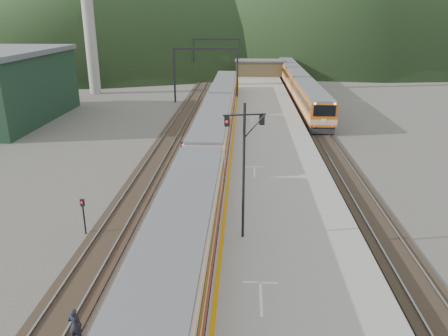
# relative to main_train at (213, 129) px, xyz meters

# --- Properties ---
(track_main) EXTENTS (2.60, 200.00, 0.23)m
(track_main) POSITION_rel_main_train_xyz_m (0.00, 9.23, -2.07)
(track_main) COLOR black
(track_main) RESTS_ON ground
(track_far) EXTENTS (2.60, 200.00, 0.23)m
(track_far) POSITION_rel_main_train_xyz_m (-5.00, 9.23, -2.07)
(track_far) COLOR black
(track_far) RESTS_ON ground
(track_second) EXTENTS (2.60, 200.00, 0.23)m
(track_second) POSITION_rel_main_train_xyz_m (11.50, 9.23, -2.07)
(track_second) COLOR black
(track_second) RESTS_ON ground
(platform) EXTENTS (8.00, 100.00, 1.00)m
(platform) POSITION_rel_main_train_xyz_m (5.60, 7.23, -1.64)
(platform) COLOR gray
(platform) RESTS_ON ground
(gantry_near) EXTENTS (9.55, 0.25, 8.00)m
(gantry_near) POSITION_rel_main_train_xyz_m (-2.85, 24.23, 3.45)
(gantry_near) COLOR black
(gantry_near) RESTS_ON ground
(gantry_far) EXTENTS (9.55, 0.25, 8.00)m
(gantry_far) POSITION_rel_main_train_xyz_m (-2.85, 49.23, 3.45)
(gantry_far) COLOR black
(gantry_far) RESTS_ON ground
(station_shed) EXTENTS (9.40, 4.40, 3.10)m
(station_shed) POSITION_rel_main_train_xyz_m (5.60, 47.23, 0.43)
(station_shed) COLOR #4E422A
(station_shed) RESTS_ON platform
(main_train) EXTENTS (3.12, 64.03, 3.81)m
(main_train) POSITION_rel_main_train_xyz_m (0.00, 0.00, 0.00)
(main_train) COLOR #DFB18A
(main_train) RESTS_ON track_main
(second_train) EXTENTS (2.88, 59.01, 3.51)m
(second_train) POSITION_rel_main_train_xyz_m (11.50, 35.24, -0.15)
(second_train) COLOR #CB6014
(second_train) RESTS_ON track_second
(signal_mast) EXTENTS (2.17, 0.61, 7.43)m
(signal_mast) POSITION_rel_main_train_xyz_m (2.97, -19.22, 3.38)
(signal_mast) COLOR black
(signal_mast) RESTS_ON platform
(short_signal_b) EXTENTS (0.26, 0.22, 2.27)m
(short_signal_b) POSITION_rel_main_train_xyz_m (-2.33, -5.13, -0.67)
(short_signal_b) COLOR black
(short_signal_b) RESTS_ON ground
(short_signal_c) EXTENTS (0.24, 0.20, 2.27)m
(short_signal_c) POSITION_rel_main_train_xyz_m (-6.54, -17.47, -0.67)
(short_signal_c) COLOR black
(short_signal_c) RESTS_ON ground
(worker) EXTENTS (0.58, 0.40, 1.55)m
(worker) POSITION_rel_main_train_xyz_m (-3.70, -26.56, -1.36)
(worker) COLOR black
(worker) RESTS_ON ground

